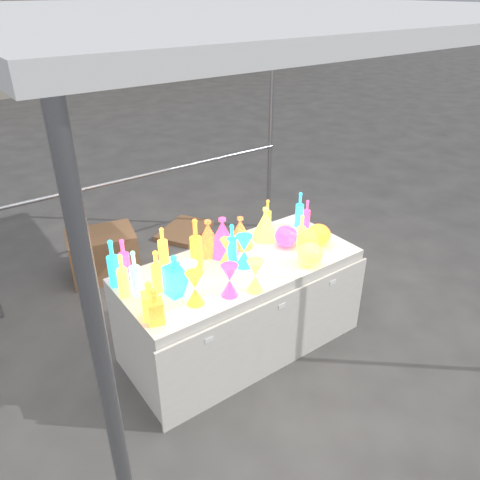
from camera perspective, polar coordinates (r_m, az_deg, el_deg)
ground at (r=3.90m, az=0.00°, el=-12.34°), size 80.00×80.00×0.00m
canopy_tent at (r=2.96m, az=-0.12°, el=25.26°), size 3.15×3.15×2.46m
display_table at (r=3.66m, az=0.09°, el=-7.99°), size 1.84×0.83×0.75m
cardboard_box_closed at (r=4.80m, az=-16.35°, el=-1.66°), size 0.72×0.59×0.46m
cardboard_box_flat at (r=5.52m, az=-6.80°, el=1.14°), size 0.79×0.72×0.06m
bottle_0 at (r=3.45m, az=-9.40°, el=-0.64°), size 0.09×0.09×0.29m
bottle_1 at (r=3.24m, az=-15.21°, el=-2.72°), size 0.10×0.10×0.35m
bottle_2 at (r=3.31m, az=-5.40°, el=-0.54°), size 0.10×0.10×0.40m
bottle_3 at (r=3.31m, az=-13.96°, el=-2.27°), size 0.10×0.10×0.31m
bottle_4 at (r=3.13m, az=-14.14°, el=-4.18°), size 0.08×0.08×0.31m
bottle_5 at (r=3.12m, az=-12.66°, el=-3.94°), size 0.09×0.09×0.33m
bottle_6 at (r=3.14m, az=-10.11°, el=-3.72°), size 0.10×0.10×0.31m
bottle_7 at (r=3.40m, az=-0.99°, el=-0.44°), size 0.08×0.08×0.32m
decanter_0 at (r=2.91m, az=-10.93°, el=-7.14°), size 0.13×0.13×0.26m
decanter_1 at (r=2.87m, az=-10.34°, el=-7.89°), size 0.12×0.12×0.24m
decanter_2 at (r=3.09m, az=-7.94°, el=-4.21°), size 0.14×0.14×0.29m
hourglass_0 at (r=3.00m, az=-5.52°, el=-5.88°), size 0.13×0.13×0.23m
hourglass_1 at (r=3.06m, az=-1.27°, el=-4.95°), size 0.15×0.15×0.23m
hourglass_2 at (r=3.11m, az=1.88°, el=-4.38°), size 0.12×0.12×0.23m
hourglass_3 at (r=3.09m, az=-6.16°, el=-4.68°), size 0.13×0.13×0.24m
hourglass_4 at (r=3.43m, az=-1.64°, el=-1.30°), size 0.13×0.13×0.19m
hourglass_5 at (r=3.37m, az=0.50°, el=-1.36°), size 0.16×0.16×0.25m
globe_0 at (r=3.66m, az=8.26°, el=0.01°), size 0.19×0.19×0.14m
globe_1 at (r=3.45m, az=8.52°, el=-1.86°), size 0.25×0.25×0.15m
globe_2 at (r=3.72m, az=9.53°, el=0.46°), size 0.22×0.22×0.15m
globe_3 at (r=3.68m, az=5.63°, el=0.33°), size 0.21×0.21×0.15m
lampshade_0 at (r=3.55m, az=-3.89°, el=0.40°), size 0.23×0.23×0.27m
lampshade_1 at (r=3.63m, az=0.03°, el=1.00°), size 0.26×0.26×0.25m
lampshade_2 at (r=3.53m, az=-2.15°, el=0.52°), size 0.25×0.25×0.29m
lampshade_3 at (r=3.75m, az=3.13°, el=2.06°), size 0.28×0.28×0.26m
bottle_8 at (r=3.96m, az=7.28°, el=3.73°), size 0.08×0.08×0.31m
bottle_9 at (r=3.85m, az=3.36°, el=2.97°), size 0.07×0.07×0.29m
bottle_10 at (r=3.94m, az=8.15°, el=3.12°), size 0.06×0.06×0.26m
bottle_11 at (r=3.64m, az=7.50°, el=1.05°), size 0.07×0.07×0.28m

